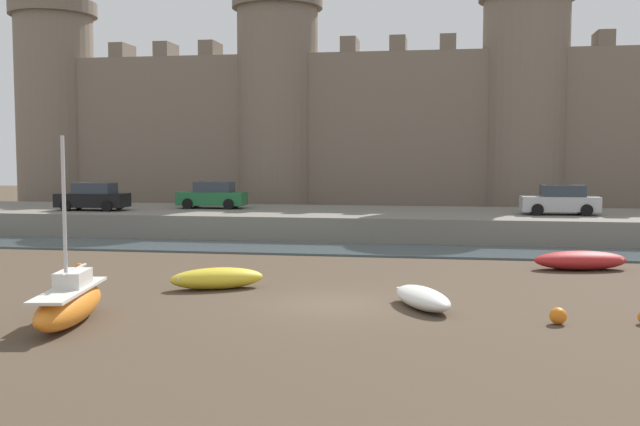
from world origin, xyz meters
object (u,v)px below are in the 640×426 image
object	(u,v)px
rowboat_foreground_right	(423,297)
rowboat_midflat_left	(581,260)
rowboat_midflat_centre	(217,278)
car_quay_east	(560,200)
car_quay_west	(93,197)
car_quay_centre_east	(213,196)
sailboat_near_channel_right	(70,303)
mooring_buoy_near_shore	(558,316)
mooring_buoy_off_centre	(79,268)

from	to	relation	value
rowboat_foreground_right	rowboat_midflat_left	bearing A→B (deg)	55.29
rowboat_foreground_right	rowboat_midflat_left	world-z (taller)	rowboat_midflat_left
rowboat_midflat_centre	car_quay_east	bearing A→B (deg)	51.72
rowboat_midflat_centre	car_quay_west	distance (m)	20.78
rowboat_midflat_centre	car_quay_centre_east	bearing A→B (deg)	108.15
sailboat_near_channel_right	car_quay_centre_east	xyz separation A→B (m)	(-3.94, 25.03, 1.56)
car_quay_west	rowboat_foreground_right	bearing A→B (deg)	-43.00
rowboat_foreground_right	car_quay_east	bearing A→B (deg)	71.01
sailboat_near_channel_right	car_quay_centre_east	distance (m)	25.39
mooring_buoy_near_shore	car_quay_west	bearing A→B (deg)	139.62
car_quay_east	car_quay_centre_east	size ratio (longest dim) A/B	1.00
sailboat_near_channel_right	car_quay_west	bearing A→B (deg)	114.96
mooring_buoy_near_shore	car_quay_east	distance (m)	21.62
car_quay_centre_east	car_quay_west	xyz separation A→B (m)	(-6.40, -2.81, 0.00)
car_quay_west	rowboat_midflat_centre	bearing A→B (deg)	-52.21
rowboat_foreground_right	car_quay_centre_east	distance (m)	25.23
mooring_buoy_near_shore	car_quay_east	size ratio (longest dim) A/B	0.11
mooring_buoy_off_centre	car_quay_centre_east	bearing A→B (deg)	89.42
rowboat_midflat_left	car_quay_east	world-z (taller)	car_quay_east
rowboat_midflat_left	rowboat_midflat_centre	xyz separation A→B (m)	(-13.18, -6.62, -0.01)
rowboat_midflat_left	rowboat_midflat_centre	world-z (taller)	rowboat_midflat_left
rowboat_midflat_centre	car_quay_centre_east	size ratio (longest dim) A/B	0.82
rowboat_foreground_right	rowboat_midflat_centre	bearing A→B (deg)	163.48
mooring_buoy_near_shore	car_quay_west	world-z (taller)	car_quay_west
rowboat_midflat_centre	car_quay_centre_east	distance (m)	20.26
car_quay_east	sailboat_near_channel_right	bearing A→B (deg)	-124.71
car_quay_centre_east	rowboat_foreground_right	bearing A→B (deg)	-57.78
rowboat_midflat_left	car_quay_west	size ratio (longest dim) A/B	0.96
car_quay_east	rowboat_foreground_right	bearing A→B (deg)	-108.99
rowboat_midflat_centre	car_quay_east	world-z (taller)	car_quay_east
mooring_buoy_off_centre	mooring_buoy_near_shore	bearing A→B (deg)	-19.83
car_quay_centre_east	car_quay_west	distance (m)	6.99
mooring_buoy_near_shore	car_quay_west	distance (m)	30.98
rowboat_foreground_right	car_quay_centre_east	bearing A→B (deg)	122.22
rowboat_foreground_right	car_quay_west	xyz separation A→B (m)	(-19.82, 18.48, 1.82)
car_quay_east	car_quay_centre_east	xyz separation A→B (m)	(-20.22, 1.53, 0.00)
rowboat_foreground_right	rowboat_midflat_centre	distance (m)	7.44
rowboat_midflat_left	mooring_buoy_off_centre	world-z (taller)	rowboat_midflat_left
sailboat_near_channel_right	car_quay_centre_east	bearing A→B (deg)	98.94
rowboat_foreground_right	mooring_buoy_off_centre	bearing A→B (deg)	160.93
rowboat_midflat_left	mooring_buoy_near_shore	world-z (taller)	rowboat_midflat_left
sailboat_near_channel_right	car_quay_east	size ratio (longest dim) A/B	1.24
rowboat_midflat_left	mooring_buoy_near_shore	xyz separation A→B (m)	(-2.32, -10.29, -0.17)
sailboat_near_channel_right	car_quay_east	bearing A→B (deg)	55.29
mooring_buoy_off_centre	car_quay_centre_east	size ratio (longest dim) A/B	0.09
car_quay_centre_east	car_quay_west	bearing A→B (deg)	-156.30
mooring_buoy_near_shore	rowboat_foreground_right	bearing A→B (deg)	157.47
rowboat_foreground_right	sailboat_near_channel_right	bearing A→B (deg)	-158.47
mooring_buoy_off_centre	car_quay_west	world-z (taller)	car_quay_west
mooring_buoy_off_centre	car_quay_centre_east	xyz separation A→B (m)	(0.17, 16.60, 1.96)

